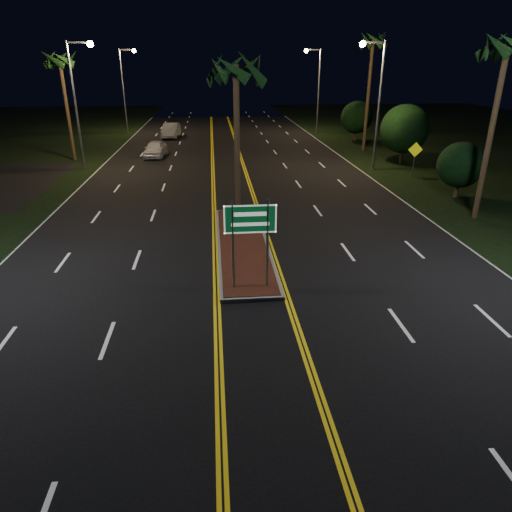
{
  "coord_description": "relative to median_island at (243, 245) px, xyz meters",
  "views": [
    {
      "loc": [
        -1.18,
        -11.83,
        7.59
      ],
      "look_at": [
        0.07,
        1.47,
        1.9
      ],
      "focal_mm": 32.0,
      "sensor_mm": 36.0,
      "label": 1
    }
  ],
  "objects": [
    {
      "name": "streetlight_left_far",
      "position": [
        -10.61,
        37.0,
        5.57
      ],
      "size": [
        1.91,
        0.44,
        9.0
      ],
      "color": "gray",
      "rests_on": "ground"
    },
    {
      "name": "warning_sign",
      "position": [
        13.0,
        12.33,
        1.51
      ],
      "size": [
        1.03,
        0.08,
        2.45
      ],
      "rotation": [
        0.0,
        0.0,
        -0.02
      ],
      "color": "gray",
      "rests_on": "ground"
    },
    {
      "name": "palm_left_far",
      "position": [
        -12.8,
        21.0,
        7.66
      ],
      "size": [
        2.4,
        2.4,
        8.8
      ],
      "color": "#382819",
      "rests_on": "ground"
    },
    {
      "name": "palm_right_far",
      "position": [
        12.8,
        23.0,
        9.06
      ],
      "size": [
        2.4,
        2.4,
        10.3
      ],
      "color": "#382819",
      "rests_on": "ground"
    },
    {
      "name": "car_near",
      "position": [
        -6.13,
        21.71,
        0.71
      ],
      "size": [
        2.44,
        4.92,
        1.59
      ],
      "primitive_type": "imported",
      "rotation": [
        0.0,
        0.0,
        -0.09
      ],
      "color": "white",
      "rests_on": "ground"
    },
    {
      "name": "shrub_far",
      "position": [
        13.8,
        29.0,
        2.25
      ],
      "size": [
        3.24,
        3.24,
        3.96
      ],
      "color": "#382819",
      "rests_on": "ground"
    },
    {
      "name": "streetlight_left_mid",
      "position": [
        -10.61,
        17.0,
        5.57
      ],
      "size": [
        1.91,
        0.44,
        9.0
      ],
      "color": "gray",
      "rests_on": "ground"
    },
    {
      "name": "palm_median",
      "position": [
        0.0,
        3.5,
        7.19
      ],
      "size": [
        2.4,
        2.4,
        8.3
      ],
      "color": "#382819",
      "rests_on": "ground"
    },
    {
      "name": "shrub_near",
      "position": [
        13.5,
        7.0,
        1.86
      ],
      "size": [
        2.7,
        2.7,
        3.3
      ],
      "color": "#382819",
      "rests_on": "ground"
    },
    {
      "name": "streetlight_right_far",
      "position": [
        10.61,
        35.0,
        5.57
      ],
      "size": [
        1.91,
        0.44,
        9.0
      ],
      "color": "gray",
      "rests_on": "ground"
    },
    {
      "name": "car_far",
      "position": [
        -5.65,
        32.97,
        0.78
      ],
      "size": [
        2.58,
        5.31,
        1.72
      ],
      "primitive_type": "imported",
      "rotation": [
        0.0,
        0.0,
        -0.07
      ],
      "color": "silver",
      "rests_on": "ground"
    },
    {
      "name": "ground",
      "position": [
        0.0,
        -7.0,
        -0.08
      ],
      "size": [
        120.0,
        120.0,
        0.0
      ],
      "primitive_type": "plane",
      "color": "black",
      "rests_on": "ground"
    },
    {
      "name": "palm_right_near",
      "position": [
        12.5,
        3.0,
        8.13
      ],
      "size": [
        2.4,
        2.4,
        9.3
      ],
      "color": "#382819",
      "rests_on": "ground"
    },
    {
      "name": "streetlight_right_mid",
      "position": [
        10.61,
        15.0,
        5.57
      ],
      "size": [
        1.91,
        0.44,
        9.0
      ],
      "color": "gray",
      "rests_on": "ground"
    },
    {
      "name": "median_island",
      "position": [
        0.0,
        0.0,
        0.0
      ],
      "size": [
        2.25,
        10.25,
        0.17
      ],
      "color": "gray",
      "rests_on": "ground"
    },
    {
      "name": "shrub_mid",
      "position": [
        14.0,
        17.0,
        2.64
      ],
      "size": [
        3.78,
        3.78,
        4.62
      ],
      "color": "#382819",
      "rests_on": "ground"
    },
    {
      "name": "highway_sign",
      "position": [
        0.0,
        -4.2,
        2.32
      ],
      "size": [
        1.8,
        0.08,
        3.2
      ],
      "color": "gray",
      "rests_on": "ground"
    }
  ]
}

